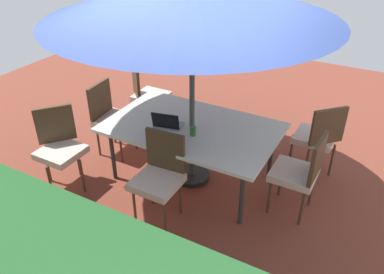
{
  "coord_description": "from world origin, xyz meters",
  "views": [
    {
      "loc": [
        -1.87,
        3.42,
        2.94
      ],
      "look_at": [
        0.0,
        0.0,
        0.59
      ],
      "focal_mm": 36.12,
      "sensor_mm": 36.0,
      "label": 1
    }
  ],
  "objects_px": {
    "chair_east": "(111,115)",
    "cup": "(193,131)",
    "chair_north": "(160,174)",
    "dining_table": "(192,129)",
    "chair_northeast": "(59,145)",
    "chair_southeast": "(147,93)",
    "chair_southwest": "(318,135)",
    "laptop": "(168,124)",
    "chair_west": "(300,170)"
  },
  "relations": [
    {
      "from": "chair_east",
      "to": "chair_west",
      "type": "bearing_deg",
      "value": -94.37
    },
    {
      "from": "chair_north",
      "to": "chair_east",
      "type": "xyz_separation_m",
      "value": [
        1.27,
        -0.79,
        0.0
      ]
    },
    {
      "from": "chair_north",
      "to": "chair_east",
      "type": "height_order",
      "value": "same"
    },
    {
      "from": "chair_southwest",
      "to": "cup",
      "type": "xyz_separation_m",
      "value": [
        1.18,
        1.01,
        0.24
      ]
    },
    {
      "from": "chair_north",
      "to": "laptop",
      "type": "bearing_deg",
      "value": 109.81
    },
    {
      "from": "chair_west",
      "to": "cup",
      "type": "distance_m",
      "value": 1.22
    },
    {
      "from": "chair_northeast",
      "to": "chair_west",
      "type": "height_order",
      "value": "same"
    },
    {
      "from": "dining_table",
      "to": "laptop",
      "type": "xyz_separation_m",
      "value": [
        0.23,
        0.16,
        0.09
      ]
    },
    {
      "from": "chair_northeast",
      "to": "laptop",
      "type": "height_order",
      "value": "chair_northeast"
    },
    {
      "from": "chair_southeast",
      "to": "chair_north",
      "type": "bearing_deg",
      "value": 172.43
    },
    {
      "from": "chair_north",
      "to": "chair_west",
      "type": "relative_size",
      "value": 1.0
    },
    {
      "from": "laptop",
      "to": "chair_east",
      "type": "bearing_deg",
      "value": -23.25
    },
    {
      "from": "chair_east",
      "to": "chair_southwest",
      "type": "relative_size",
      "value": 1.0
    },
    {
      "from": "chair_southeast",
      "to": "cup",
      "type": "bearing_deg",
      "value": -173.16
    },
    {
      "from": "chair_east",
      "to": "cup",
      "type": "relative_size",
      "value": 9.26
    },
    {
      "from": "chair_southeast",
      "to": "cup",
      "type": "xyz_separation_m",
      "value": [
        -1.33,
        1.02,
        0.24
      ]
    },
    {
      "from": "cup",
      "to": "dining_table",
      "type": "bearing_deg",
      "value": -58.65
    },
    {
      "from": "chair_north",
      "to": "chair_northeast",
      "type": "distance_m",
      "value": 1.33
    },
    {
      "from": "chair_southwest",
      "to": "laptop",
      "type": "relative_size",
      "value": 2.68
    },
    {
      "from": "laptop",
      "to": "cup",
      "type": "height_order",
      "value": "laptop"
    },
    {
      "from": "chair_north",
      "to": "chair_southeast",
      "type": "height_order",
      "value": "same"
    },
    {
      "from": "chair_southwest",
      "to": "cup",
      "type": "bearing_deg",
      "value": -5.42
    },
    {
      "from": "chair_northeast",
      "to": "chair_east",
      "type": "relative_size",
      "value": 1.0
    },
    {
      "from": "chair_north",
      "to": "chair_east",
      "type": "distance_m",
      "value": 1.5
    },
    {
      "from": "chair_southeast",
      "to": "chair_west",
      "type": "height_order",
      "value": "same"
    },
    {
      "from": "dining_table",
      "to": "chair_southwest",
      "type": "relative_size",
      "value": 2.02
    },
    {
      "from": "chair_northeast",
      "to": "chair_southeast",
      "type": "relative_size",
      "value": 1.0
    },
    {
      "from": "chair_northeast",
      "to": "cup",
      "type": "height_order",
      "value": "chair_northeast"
    },
    {
      "from": "dining_table",
      "to": "chair_east",
      "type": "distance_m",
      "value": 1.25
    },
    {
      "from": "dining_table",
      "to": "chair_northeast",
      "type": "relative_size",
      "value": 2.02
    },
    {
      "from": "chair_east",
      "to": "chair_north",
      "type": "bearing_deg",
      "value": -125.58
    },
    {
      "from": "chair_north",
      "to": "chair_southwest",
      "type": "relative_size",
      "value": 1.0
    },
    {
      "from": "dining_table",
      "to": "chair_north",
      "type": "relative_size",
      "value": 2.02
    },
    {
      "from": "chair_southwest",
      "to": "chair_northeast",
      "type": "bearing_deg",
      "value": -13.16
    },
    {
      "from": "chair_north",
      "to": "chair_west",
      "type": "height_order",
      "value": "same"
    },
    {
      "from": "chair_north",
      "to": "chair_southeast",
      "type": "xyz_separation_m",
      "value": [
        1.25,
        -1.6,
        0.0
      ]
    },
    {
      "from": "chair_west",
      "to": "cup",
      "type": "bearing_deg",
      "value": -78.46
    },
    {
      "from": "chair_north",
      "to": "chair_west",
      "type": "distance_m",
      "value": 1.48
    },
    {
      "from": "dining_table",
      "to": "chair_west",
      "type": "bearing_deg",
      "value": -179.59
    },
    {
      "from": "chair_east",
      "to": "chair_west",
      "type": "relative_size",
      "value": 1.0
    },
    {
      "from": "chair_north",
      "to": "chair_west",
      "type": "xyz_separation_m",
      "value": [
        -1.27,
        -0.76,
        0.0
      ]
    },
    {
      "from": "chair_west",
      "to": "cup",
      "type": "height_order",
      "value": "chair_west"
    },
    {
      "from": "chair_west",
      "to": "chair_southwest",
      "type": "xyz_separation_m",
      "value": [
        0.0,
        -0.82,
        0.0
      ]
    },
    {
      "from": "chair_southeast",
      "to": "cup",
      "type": "distance_m",
      "value": 1.7
    },
    {
      "from": "chair_west",
      "to": "cup",
      "type": "xyz_separation_m",
      "value": [
        1.18,
        0.19,
        0.24
      ]
    },
    {
      "from": "chair_southeast",
      "to": "laptop",
      "type": "relative_size",
      "value": 2.68
    },
    {
      "from": "chair_west",
      "to": "chair_southwest",
      "type": "bearing_deg",
      "value": -177.2
    },
    {
      "from": "dining_table",
      "to": "chair_northeast",
      "type": "xyz_separation_m",
      "value": [
        1.3,
        0.84,
        -0.15
      ]
    },
    {
      "from": "chair_northeast",
      "to": "chair_southwest",
      "type": "distance_m",
      "value": 3.08
    },
    {
      "from": "chair_west",
      "to": "laptop",
      "type": "bearing_deg",
      "value": -81.34
    }
  ]
}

